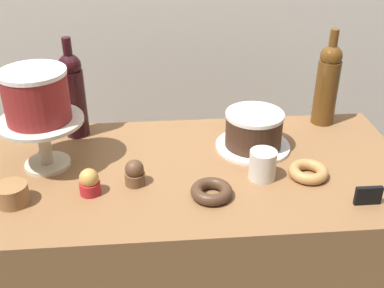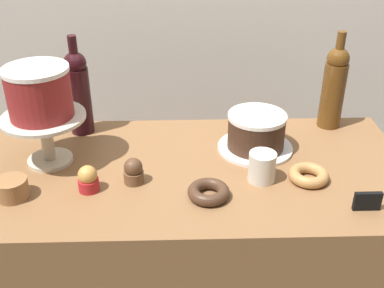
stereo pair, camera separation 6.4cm
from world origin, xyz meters
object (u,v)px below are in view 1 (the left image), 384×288
Objects in this scene: wine_bottle_dark_red at (73,94)px; wine_bottle_amber at (327,83)px; chocolate_round_cake at (254,129)px; donut_chocolate at (211,191)px; cupcake_chocolate at (135,173)px; cake_stand_pedestal at (43,135)px; white_layer_cake at (36,96)px; price_sign_chalkboard at (368,196)px; cookie_stack at (12,194)px; coffee_cup_ceramic at (263,165)px; cupcake_caramel at (89,182)px; donut_maple at (308,172)px.

wine_bottle_dark_red is 0.83m from wine_bottle_amber.
chocolate_round_cake reaches higher than donut_chocolate.
cupcake_chocolate is at bearing -152.76° from wine_bottle_amber.
cake_stand_pedestal is 0.12m from white_layer_cake.
cookie_stack is at bearing 174.88° from price_sign_chalkboard.
coffee_cup_ceramic is at bearing 5.36° from cookie_stack.
price_sign_chalkboard is at bearing -16.92° from cake_stand_pedestal.
white_layer_cake is 2.43× the size of cupcake_chocolate.
cookie_stack is at bearing -107.29° from cake_stand_pedestal.
cupcake_chocolate is 1.00× the size of cupcake_caramel.
cake_stand_pedestal is at bearing -166.74° from wine_bottle_amber.
wine_bottle_amber reaches higher than donut_chocolate.
chocolate_round_cake is 0.40m from cupcake_chocolate.
donut_maple is at bearing -55.26° from chocolate_round_cake.
coffee_cup_ceramic is at bearing -130.69° from wine_bottle_amber.
wine_bottle_dark_red is (0.06, 0.19, 0.04)m from cake_stand_pedestal.
chocolate_round_cake is 0.17m from coffee_cup_ceramic.
cake_stand_pedestal is 3.43× the size of price_sign_chalkboard.
chocolate_round_cake reaches higher than cupcake_caramel.
donut_chocolate is 0.40m from price_sign_chalkboard.
cupcake_caramel is (0.14, -0.15, -0.19)m from white_layer_cake.
wine_bottle_amber is (0.89, 0.21, 0.04)m from cake_stand_pedestal.
cupcake_chocolate is at bearing 179.39° from donut_maple.
price_sign_chalkboard is 0.82× the size of coffee_cup_ceramic.
cake_stand_pedestal reaches higher than price_sign_chalkboard.
wine_bottle_dark_red is at bearing 121.92° from cupcake_chocolate.
cookie_stack is at bearing -174.64° from coffee_cup_ceramic.
wine_bottle_amber is at bearing 13.26° from white_layer_cake.
cupcake_chocolate is at bearing 11.25° from cookie_stack.
wine_bottle_amber is (0.27, 0.15, 0.08)m from chocolate_round_cake.
cupcake_caramel is 0.88× the size of cookie_stack.
cake_stand_pedestal is 0.22m from cupcake_caramel.
cookie_stack reaches higher than donut_chocolate.
wine_bottle_dark_red reaches higher than cookie_stack.
cookie_stack is at bearing -107.88° from wine_bottle_dark_red.
cake_stand_pedestal reaches higher than cupcake_caramel.
white_layer_cake reaches higher than donut_chocolate.
chocolate_round_cake is 0.58m from wine_bottle_dark_red.
wine_bottle_dark_red reaches higher than chocolate_round_cake.
cake_stand_pedestal is at bearing -174.86° from chocolate_round_cake.
wine_bottle_dark_red is 1.00× the size of wine_bottle_amber.
cupcake_caramel is 0.87× the size of coffee_cup_ceramic.
white_layer_cake is at bearing 170.68° from donut_maple.
wine_bottle_dark_red is 4.65× the size of price_sign_chalkboard.
wine_bottle_amber is (0.83, 0.02, 0.00)m from wine_bottle_dark_red.
donut_maple is (0.61, 0.03, -0.02)m from cupcake_caramel.
wine_bottle_amber is (0.89, 0.21, -0.08)m from white_layer_cake.
cake_stand_pedestal is 0.29m from cupcake_chocolate.
white_layer_cake is 0.92m from price_sign_chalkboard.
chocolate_round_cake is 1.59× the size of donut_maple.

